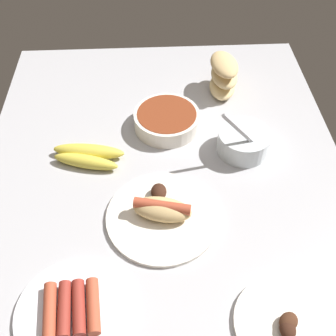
% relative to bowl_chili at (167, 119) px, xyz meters
% --- Properties ---
extents(ground_plane, '(1.20, 0.90, 0.03)m').
position_rel_bowl_chili_xyz_m(ground_plane, '(0.21, -0.01, -0.04)').
color(ground_plane, '#B2B2B7').
extents(bowl_chili, '(0.18, 0.18, 0.05)m').
position_rel_bowl_chili_xyz_m(bowl_chili, '(0.00, 0.00, 0.00)').
color(bowl_chili, white).
rests_on(bowl_chili, ground_plane).
extents(plate_hotdog_assembled, '(0.25, 0.25, 0.06)m').
position_rel_bowl_chili_xyz_m(plate_hotdog_assembled, '(0.30, -0.02, -0.01)').
color(plate_hotdog_assembled, white).
rests_on(plate_hotdog_assembled, ground_plane).
extents(bread_stack, '(0.14, 0.09, 0.11)m').
position_rel_bowl_chili_xyz_m(bread_stack, '(-0.15, 0.17, 0.03)').
color(bread_stack, '#E5C689').
rests_on(bread_stack, ground_plane).
extents(plate_grilled_meat, '(0.19, 0.19, 0.03)m').
position_rel_bowl_chili_xyz_m(plate_grilled_meat, '(0.55, 0.19, -0.02)').
color(plate_grilled_meat, white).
rests_on(plate_grilled_meat, ground_plane).
extents(banana_bunch, '(0.10, 0.18, 0.04)m').
position_rel_bowl_chili_xyz_m(banana_bunch, '(0.12, -0.20, -0.01)').
color(banana_bunch, gold).
rests_on(banana_bunch, ground_plane).
extents(plate_sausages, '(0.22, 0.22, 0.03)m').
position_rel_bowl_chili_xyz_m(plate_sausages, '(0.51, -0.20, -0.01)').
color(plate_sausages, white).
rests_on(plate_sausages, ground_plane).
extents(bowl_coleslaw, '(0.13, 0.14, 0.15)m').
position_rel_bowl_chili_xyz_m(bowl_coleslaw, '(0.10, 0.19, 0.01)').
color(bowl_coleslaw, silver).
rests_on(bowl_coleslaw, ground_plane).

